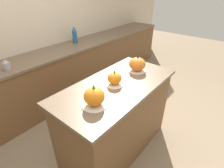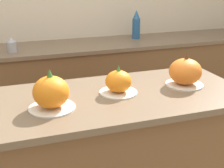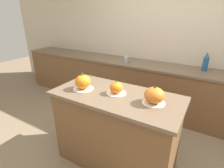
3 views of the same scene
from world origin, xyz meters
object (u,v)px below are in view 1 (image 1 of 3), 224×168
object	(u,v)px
pumpkin_cake_left	(94,97)
pumpkin_cake_center	(115,79)
pumpkin_cake_right	(137,64)
bottle_tall	(75,35)
bottle_short	(6,65)

from	to	relation	value
pumpkin_cake_left	pumpkin_cake_center	distance (m)	0.39
pumpkin_cake_center	pumpkin_cake_right	xyz separation A→B (m)	(0.42, -0.01, 0.02)
pumpkin_cake_right	pumpkin_cake_center	bearing A→B (deg)	179.12
pumpkin_cake_center	bottle_tall	world-z (taller)	bottle_tall
pumpkin_cake_left	pumpkin_cake_right	world-z (taller)	pumpkin_cake_left
bottle_tall	bottle_short	size ratio (longest dim) A/B	2.19
bottle_tall	bottle_short	bearing A→B (deg)	-170.98
pumpkin_cake_left	pumpkin_cake_center	bearing A→B (deg)	13.09
pumpkin_cake_left	bottle_tall	bearing A→B (deg)	54.62
pumpkin_cake_left	bottle_short	bearing A→B (deg)	95.87
bottle_short	pumpkin_cake_center	bearing A→B (deg)	-67.89
pumpkin_cake_right	bottle_tall	xyz separation A→B (m)	(0.32, 1.49, 0.03)
bottle_short	bottle_tall	bearing A→B (deg)	9.02
pumpkin_cake_center	bottle_tall	size ratio (longest dim) A/B	0.72
pumpkin_cake_center	bottle_short	xyz separation A→B (m)	(-0.52, 1.29, -0.03)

